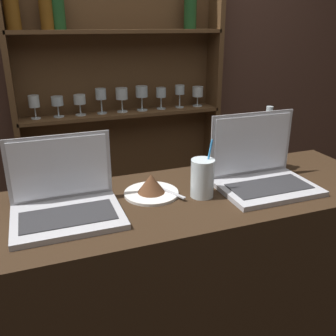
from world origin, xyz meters
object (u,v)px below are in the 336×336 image
at_px(laptop_near, 65,200).
at_px(cake_plate, 151,187).
at_px(laptop_far, 261,171).
at_px(water_glass, 202,178).
at_px(wine_bottle_clear, 266,146).

relative_size(laptop_near, cake_plate, 1.73).
xyz_separation_m(laptop_far, water_glass, (-0.24, -0.01, 0.01)).
bearing_deg(water_glass, laptop_far, 1.58).
distance_m(laptop_near, laptop_far, 0.69).
xyz_separation_m(laptop_near, wine_bottle_clear, (0.80, 0.12, 0.05)).
height_order(laptop_far, water_glass, laptop_far).
distance_m(laptop_far, cake_plate, 0.40).
height_order(laptop_far, wine_bottle_clear, wine_bottle_clear).
relative_size(laptop_far, cake_plate, 1.78).
relative_size(cake_plate, water_glass, 0.95).
height_order(cake_plate, wine_bottle_clear, wine_bottle_clear).
relative_size(cake_plate, wine_bottle_clear, 0.74).
height_order(water_glass, wine_bottle_clear, wine_bottle_clear).
relative_size(laptop_near, water_glass, 1.64).
bearing_deg(wine_bottle_clear, cake_plate, -171.45).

